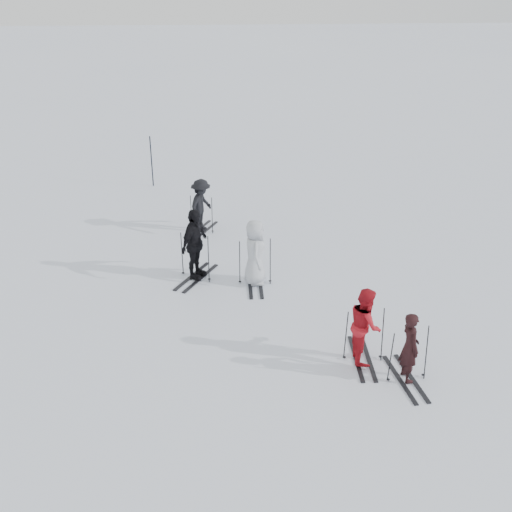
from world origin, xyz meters
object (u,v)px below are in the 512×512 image
(skier_uphill_far, at_px, (201,206))
(skier_red, at_px, (365,326))
(skier_uphill_left, at_px, (195,245))
(piste_marker, at_px, (152,161))
(skier_near_dark, at_px, (410,348))
(skier_grey, at_px, (255,253))

(skier_uphill_far, bearing_deg, skier_red, -127.12)
(skier_red, xyz_separation_m, skier_uphill_far, (-3.69, 7.18, -0.02))
(skier_uphill_left, height_order, skier_uphill_far, skier_uphill_left)
(skier_uphill_left, bearing_deg, piste_marker, 42.58)
(skier_near_dark, distance_m, skier_grey, 5.30)
(skier_near_dark, height_order, skier_grey, skier_grey)
(skier_grey, bearing_deg, skier_near_dark, -145.85)
(skier_near_dark, xyz_separation_m, skier_uphill_far, (-4.46, 7.96, 0.05))
(skier_uphill_left, distance_m, piste_marker, 7.68)
(skier_uphill_far, relative_size, piste_marker, 0.89)
(skier_red, height_order, skier_uphill_far, skier_red)
(skier_grey, bearing_deg, skier_uphill_left, 76.58)
(skier_near_dark, distance_m, skier_uphill_left, 6.62)
(skier_red, height_order, skier_grey, skier_grey)
(skier_red, distance_m, skier_uphill_left, 5.52)
(skier_uphill_left, height_order, piste_marker, skier_uphill_left)
(skier_red, bearing_deg, skier_uphill_far, 28.46)
(skier_near_dark, bearing_deg, skier_uphill_left, 35.05)
(skier_red, bearing_deg, skier_uphill_left, 44.65)
(skier_grey, distance_m, piste_marker, 8.57)
(skier_grey, bearing_deg, skier_uphill_far, 23.05)
(skier_red, xyz_separation_m, skier_grey, (-2.19, 3.62, 0.03))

